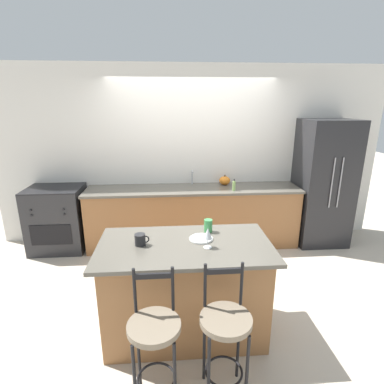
% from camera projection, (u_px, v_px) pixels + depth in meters
% --- Properties ---
extents(ground_plane, '(18.00, 18.00, 0.00)m').
position_uv_depth(ground_plane, '(195.00, 254.00, 4.41)').
color(ground_plane, beige).
extents(wall_back, '(6.00, 0.07, 2.70)m').
position_uv_depth(wall_back, '(192.00, 155.00, 4.68)').
color(wall_back, silver).
rests_on(wall_back, ground_plane).
extents(back_counter, '(3.20, 0.67, 0.91)m').
position_uv_depth(back_counter, '(193.00, 216.00, 4.64)').
color(back_counter, '#936038').
rests_on(back_counter, ground_plane).
extents(sink_faucet, '(0.02, 0.13, 0.22)m').
position_uv_depth(sink_faucet, '(192.00, 176.00, 4.66)').
color(sink_faucet, '#ADAFB5').
rests_on(sink_faucet, back_counter).
extents(kitchen_island, '(1.56, 0.84, 0.93)m').
position_uv_depth(kitchen_island, '(185.00, 289.00, 2.81)').
color(kitchen_island, '#936038').
rests_on(kitchen_island, ground_plane).
extents(refrigerator, '(0.75, 0.71, 1.91)m').
position_uv_depth(refrigerator, '(323.00, 183.00, 4.60)').
color(refrigerator, '#232326').
rests_on(refrigerator, ground_plane).
extents(oven_range, '(0.78, 0.64, 0.96)m').
position_uv_depth(oven_range, '(58.00, 219.00, 4.47)').
color(oven_range, '#28282B').
rests_on(oven_range, ground_plane).
extents(bar_stool_near, '(0.38, 0.38, 1.04)m').
position_uv_depth(bar_stool_near, '(155.00, 338.00, 2.10)').
color(bar_stool_near, black).
rests_on(bar_stool_near, ground_plane).
extents(bar_stool_far, '(0.38, 0.38, 1.04)m').
position_uv_depth(bar_stool_far, '(225.00, 332.00, 2.16)').
color(bar_stool_far, black).
rests_on(bar_stool_far, ground_plane).
extents(dinner_plate, '(0.22, 0.22, 0.02)m').
position_uv_depth(dinner_plate, '(201.00, 238.00, 2.77)').
color(dinner_plate, white).
rests_on(dinner_plate, kitchen_island).
extents(wine_glass, '(0.08, 0.08, 0.18)m').
position_uv_depth(wine_glass, '(208.00, 234.00, 2.58)').
color(wine_glass, white).
rests_on(wine_glass, kitchen_island).
extents(coffee_mug, '(0.13, 0.10, 0.10)m').
position_uv_depth(coffee_mug, '(140.00, 240.00, 2.65)').
color(coffee_mug, '#232326').
rests_on(coffee_mug, kitchen_island).
extents(tumbler_cup, '(0.08, 0.08, 0.13)m').
position_uv_depth(tumbler_cup, '(208.00, 226.00, 2.91)').
color(tumbler_cup, '#3D934C').
rests_on(tumbler_cup, kitchen_island).
extents(pumpkin_decoration, '(0.17, 0.17, 0.16)m').
position_uv_depth(pumpkin_decoration, '(225.00, 181.00, 4.65)').
color(pumpkin_decoration, orange).
rests_on(pumpkin_decoration, back_counter).
extents(soap_bottle, '(0.05, 0.05, 0.17)m').
position_uv_depth(soap_bottle, '(234.00, 186.00, 4.35)').
color(soap_bottle, '#89B260').
rests_on(soap_bottle, back_counter).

